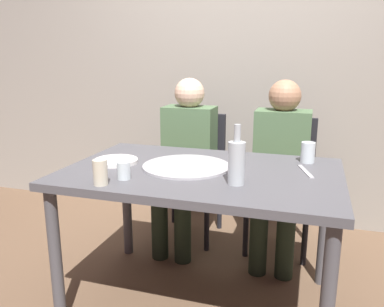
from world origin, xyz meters
name	(u,v)px	position (x,y,z in m)	size (l,w,h in m)	color
ground_plane	(201,300)	(0.00, 0.00, 0.00)	(8.00, 8.00, 0.00)	brown
back_wall	(248,58)	(0.00, 1.30, 1.30)	(6.00, 0.10, 2.60)	gray
dining_table	(202,186)	(0.00, 0.00, 0.67)	(1.38, 0.89, 0.75)	#4C4C51
pizza_tray	(186,166)	(-0.09, 0.02, 0.76)	(0.45, 0.45, 0.01)	#ADADB2
wine_bottle	(237,162)	(0.21, -0.17, 0.86)	(0.08, 0.08, 0.27)	#B2BCC1
tumbler_near	(124,170)	(-0.30, -0.26, 0.80)	(0.06, 0.06, 0.08)	silver
tumbler_far	(100,172)	(-0.36, -0.37, 0.81)	(0.07, 0.07, 0.12)	beige
wine_glass	(308,152)	(0.51, 0.31, 0.81)	(0.08, 0.08, 0.11)	silver
plate_stack	(116,161)	(-0.48, -0.01, 0.76)	(0.24, 0.24, 0.02)	white
table_knife	(305,171)	(0.50, 0.12, 0.76)	(0.22, 0.02, 0.01)	#B7B7BC
chair_left	(192,167)	(-0.32, 0.84, 0.51)	(0.44, 0.44, 0.90)	black
chair_right	(281,174)	(0.34, 0.84, 0.51)	(0.44, 0.44, 0.90)	black
guest_in_sweater	(186,155)	(-0.32, 0.69, 0.64)	(0.36, 0.56, 1.17)	#4C6B47
guest_in_beanie	(280,162)	(0.34, 0.69, 0.64)	(0.36, 0.56, 1.17)	#4C6B47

